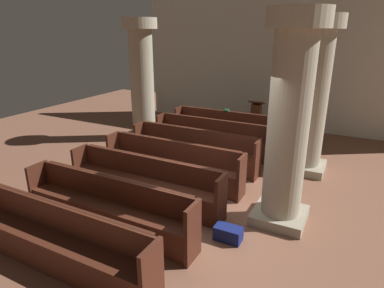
# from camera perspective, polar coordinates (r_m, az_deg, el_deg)

# --- Properties ---
(ground_plane) EXTENTS (19.20, 19.20, 0.00)m
(ground_plane) POSITION_cam_1_polar(r_m,az_deg,el_deg) (6.34, 2.19, -10.80)
(ground_plane) COLOR brown
(back_wall) EXTENTS (10.00, 0.16, 4.50)m
(back_wall) POSITION_cam_1_polar(r_m,az_deg,el_deg) (11.34, 15.97, 13.84)
(back_wall) COLOR beige
(back_wall) RESTS_ON ground
(pew_row_0) EXTENTS (3.20, 0.46, 0.90)m
(pew_row_0) POSITION_cam_1_polar(r_m,az_deg,el_deg) (9.73, 5.85, 3.10)
(pew_row_0) COLOR #4C2316
(pew_row_0) RESTS_ON ground
(pew_row_1) EXTENTS (3.20, 0.46, 0.90)m
(pew_row_1) POSITION_cam_1_polar(r_m,az_deg,el_deg) (8.82, 3.36, 1.46)
(pew_row_1) COLOR #4C2316
(pew_row_1) RESTS_ON ground
(pew_row_2) EXTENTS (3.20, 0.47, 0.90)m
(pew_row_2) POSITION_cam_1_polar(r_m,az_deg,el_deg) (7.94, 0.31, -0.55)
(pew_row_2) COLOR #4C2316
(pew_row_2) RESTS_ON ground
(pew_row_3) EXTENTS (3.20, 0.46, 0.90)m
(pew_row_3) POSITION_cam_1_polar(r_m,az_deg,el_deg) (7.09, -3.48, -3.05)
(pew_row_3) COLOR #4C2316
(pew_row_3) RESTS_ON ground
(pew_row_4) EXTENTS (3.20, 0.46, 0.90)m
(pew_row_4) POSITION_cam_1_polar(r_m,az_deg,el_deg) (6.31, -8.28, -6.18)
(pew_row_4) COLOR #4C2316
(pew_row_4) RESTS_ON ground
(pew_row_5) EXTENTS (3.20, 0.47, 0.90)m
(pew_row_5) POSITION_cam_1_polar(r_m,az_deg,el_deg) (5.60, -14.45, -10.07)
(pew_row_5) COLOR #4C2316
(pew_row_5) RESTS_ON ground
(pew_row_6) EXTENTS (3.20, 0.46, 0.90)m
(pew_row_6) POSITION_cam_1_polar(r_m,az_deg,el_deg) (5.01, -22.45, -14.82)
(pew_row_6) COLOR #4C2316
(pew_row_6) RESTS_ON ground
(pillar_aisle_side) EXTENTS (0.99, 0.99, 3.48)m
(pillar_aisle_side) POSITION_cam_1_polar(r_m,az_deg,el_deg) (7.83, 20.09, 8.07)
(pillar_aisle_side) COLOR #9F967E
(pillar_aisle_side) RESTS_ON ground
(pillar_far_side) EXTENTS (0.99, 0.99, 3.48)m
(pillar_far_side) POSITION_cam_1_polar(r_m,az_deg,el_deg) (9.94, -8.65, 11.14)
(pillar_far_side) COLOR #9F967E
(pillar_far_side) RESTS_ON ground
(pillar_aisle_rear) EXTENTS (0.95, 0.95, 3.48)m
(pillar_aisle_rear) POSITION_cam_1_polar(r_m,az_deg,el_deg) (5.44, 16.36, 3.97)
(pillar_aisle_rear) COLOR #9F967E
(pillar_aisle_rear) RESTS_ON ground
(lectern) EXTENTS (0.48, 0.45, 1.08)m
(lectern) POSITION_cam_1_polar(r_m,az_deg,el_deg) (10.71, 10.93, 4.15)
(lectern) COLOR brown
(lectern) RESTS_ON ground
(hymn_book) EXTENTS (0.15, 0.20, 0.04)m
(hymn_book) POSITION_cam_1_polar(r_m,az_deg,el_deg) (9.82, 6.03, 5.83)
(hymn_book) COLOR #194723
(hymn_book) RESTS_ON pew_row_0
(kneeler_box_navy) EXTENTS (0.43, 0.25, 0.23)m
(kneeler_box_navy) POSITION_cam_1_polar(r_m,az_deg,el_deg) (5.43, 6.27, -15.12)
(kneeler_box_navy) COLOR navy
(kneeler_box_navy) RESTS_ON ground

